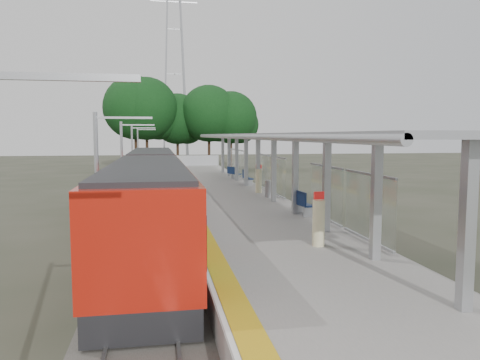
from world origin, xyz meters
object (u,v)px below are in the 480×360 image
bench_far (234,173)px  info_pillar_near (319,222)px  bench_near (301,202)px  info_pillar_far (259,181)px  train (151,187)px  bench_mid (247,177)px  litter_bin (269,189)px

bench_far → info_pillar_near: 23.48m
bench_near → info_pillar_far: info_pillar_far is taller
bench_near → info_pillar_far: bearing=85.7°
train → info_pillar_near: size_ratio=15.55×
train → info_pillar_far: (6.54, 5.21, -0.29)m
bench_far → info_pillar_far: (0.07, -9.35, 0.24)m
info_pillar_near → bench_mid: bearing=77.6°
bench_far → info_pillar_far: size_ratio=0.85×
bench_mid → bench_near: bearing=-93.4°
bench_near → bench_far: 17.64m
bench_mid → litter_bin: bench_mid is taller
info_pillar_far → litter_bin: 2.18m
train → info_pillar_far: 8.36m
info_pillar_far → bench_mid: bearing=108.7°
bench_near → litter_bin: size_ratio=1.67×
bench_mid → bench_far: size_ratio=1.04×
bench_mid → bench_far: bench_mid is taller
bench_far → litter_bin: (0.21, -11.51, -0.03)m
bench_mid → info_pillar_near: info_pillar_near is taller
bench_far → litter_bin: bench_far is taller
bench_mid → litter_bin: size_ratio=1.59×
bench_mid → info_pillar_near: 19.01m
bench_near → info_pillar_far: 8.29m
train → bench_far: 15.94m
litter_bin → info_pillar_near: bearing=-95.8°
bench_near → info_pillar_far: size_ratio=0.93×
litter_bin → bench_mid: bearing=89.7°
train → litter_bin: 7.36m
bench_far → info_pillar_near: (-1.01, -23.46, 0.25)m
bench_near → bench_far: size_ratio=1.09×
train → info_pillar_far: bearing=38.5°
train → litter_bin: size_ratio=28.19×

